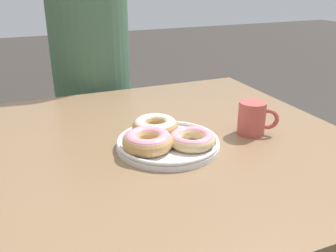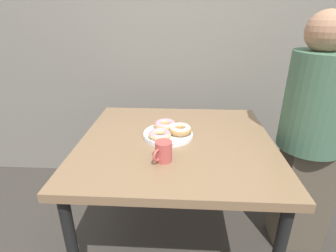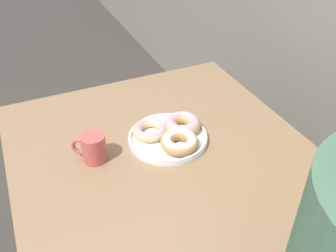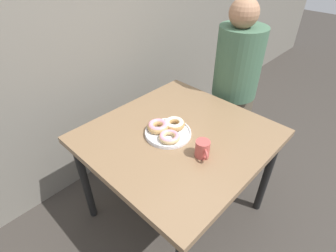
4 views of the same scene
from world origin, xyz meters
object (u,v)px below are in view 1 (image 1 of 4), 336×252
object	(u,v)px
donut_plate	(164,138)
dining_table	(175,162)
person_figure	(92,79)
coffee_mug	(253,118)

from	to	relation	value
donut_plate	dining_table	bearing A→B (deg)	-49.53
person_figure	donut_plate	bearing A→B (deg)	-177.93
dining_table	donut_plate	world-z (taller)	donut_plate
coffee_mug	person_figure	size ratio (longest dim) A/B	0.08
dining_table	coffee_mug	xyz separation A→B (m)	(-0.05, -0.21, 0.12)
donut_plate	person_figure	size ratio (longest dim) A/B	0.21
donut_plate	person_figure	world-z (taller)	person_figure
dining_table	person_figure	distance (m)	0.73
donut_plate	coffee_mug	xyz separation A→B (m)	(-0.01, -0.26, 0.02)
dining_table	coffee_mug	size ratio (longest dim) A/B	9.69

